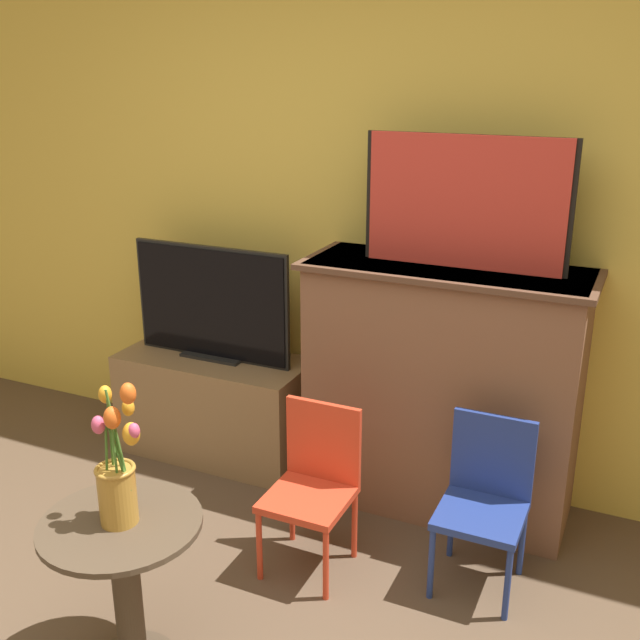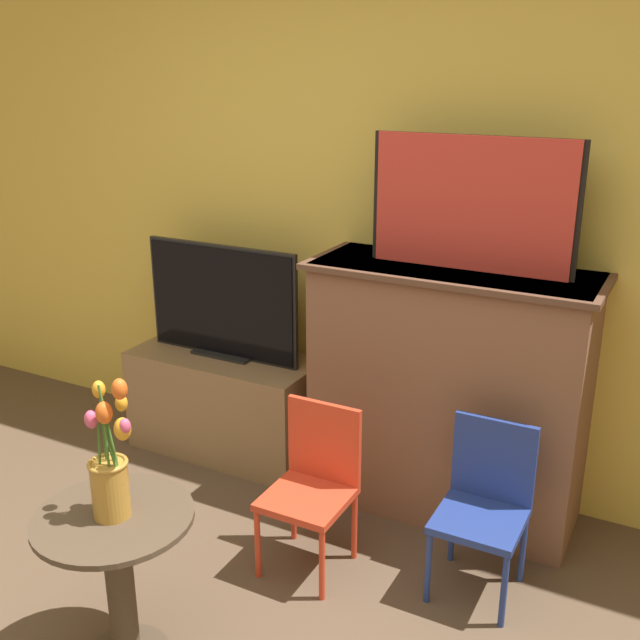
{
  "view_description": "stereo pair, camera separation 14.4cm",
  "coord_description": "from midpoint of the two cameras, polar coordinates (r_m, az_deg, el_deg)",
  "views": [
    {
      "loc": [
        1.19,
        -1.13,
        1.96
      ],
      "look_at": [
        0.08,
        1.28,
        1.05
      ],
      "focal_mm": 42.0,
      "sensor_mm": 36.0,
      "label": 1
    },
    {
      "loc": [
        1.32,
        -1.07,
        1.96
      ],
      "look_at": [
        0.08,
        1.28,
        1.05
      ],
      "focal_mm": 42.0,
      "sensor_mm": 36.0,
      "label": 2
    }
  ],
  "objects": [
    {
      "name": "chair_blue",
      "position": [
        3.02,
        11.13,
        -12.91
      ],
      "size": [
        0.32,
        0.32,
        0.68
      ],
      "color": "navy",
      "rests_on": "ground"
    },
    {
      "name": "painting",
      "position": [
        3.13,
        9.71,
        8.81
      ],
      "size": [
        0.86,
        0.03,
        0.54
      ],
      "color": "black",
      "rests_on": "fireplace_mantel"
    },
    {
      "name": "chair_red",
      "position": [
        3.07,
        -1.81,
        -12.03
      ],
      "size": [
        0.32,
        0.32,
        0.68
      ],
      "color": "red",
      "rests_on": "ground"
    },
    {
      "name": "wall_back",
      "position": [
        3.52,
        3.45,
        9.0
      ],
      "size": [
        8.0,
        0.06,
        2.7
      ],
      "color": "#EAC651",
      "rests_on": "ground"
    },
    {
      "name": "tv_stand",
      "position": [
        3.97,
        -8.98,
        -6.45
      ],
      "size": [
        0.98,
        0.44,
        0.54
      ],
      "color": "olive",
      "rests_on": "ground"
    },
    {
      "name": "tv_monitor",
      "position": [
        3.77,
        -9.36,
        1.16
      ],
      "size": [
        0.86,
        0.12,
        0.58
      ],
      "color": "black",
      "rests_on": "tv_stand"
    },
    {
      "name": "fireplace_mantel",
      "position": [
        3.39,
        8.04,
        -5.11
      ],
      "size": [
        1.24,
        0.49,
        1.15
      ],
      "color": "brown",
      "rests_on": "ground"
    },
    {
      "name": "side_table",
      "position": [
        2.68,
        -16.16,
        -18.17
      ],
      "size": [
        0.52,
        0.52,
        0.58
      ],
      "color": "#4C3D2D",
      "rests_on": "ground"
    },
    {
      "name": "vase_tulips",
      "position": [
        2.47,
        -16.8,
        -11.26
      ],
      "size": [
        0.17,
        0.15,
        0.49
      ],
      "color": "#B78433",
      "rests_on": "side_table"
    }
  ]
}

